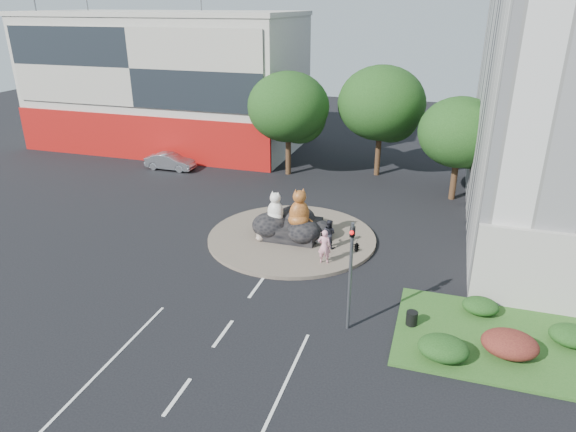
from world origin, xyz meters
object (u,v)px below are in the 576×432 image
at_px(kitten_white, 319,237).
at_px(litter_bin, 412,318).
at_px(cat_white, 275,206).
at_px(kitten_calico, 260,233).
at_px(pedestrian_pink, 324,246).
at_px(parked_car, 170,161).
at_px(cat_tabby, 299,207).
at_px(pedestrian_dark, 329,234).

bearing_deg(kitten_white, litter_bin, -90.22).
relative_size(kitten_white, litter_bin, 1.22).
relative_size(cat_white, kitten_calico, 2.01).
xyz_separation_m(pedestrian_pink, litter_bin, (4.99, -4.33, -0.72)).
xyz_separation_m(kitten_calico, parked_car, (-12.32, 11.29, 0.03)).
distance_m(parked_car, litter_bin, 27.57).
xyz_separation_m(cat_tabby, kitten_white, (1.23, -0.16, -1.65)).
bearing_deg(cat_white, cat_tabby, 3.77).
bearing_deg(kitten_white, cat_tabby, 130.53).
relative_size(cat_white, cat_tabby, 0.83).
bearing_deg(parked_car, litter_bin, -128.57).
distance_m(cat_white, pedestrian_dark, 3.61).
distance_m(kitten_calico, litter_bin, 10.96).
xyz_separation_m(cat_white, kitten_calico, (-0.62, -0.97, -1.37)).
bearing_deg(kitten_calico, pedestrian_pink, -16.44).
bearing_deg(kitten_calico, pedestrian_dark, 8.27).
height_order(kitten_white, parked_car, parked_car).
distance_m(kitten_calico, pedestrian_dark, 4.05).
bearing_deg(pedestrian_pink, parked_car, -47.52).
bearing_deg(pedestrian_dark, pedestrian_pink, 110.26).
bearing_deg(parked_car, pedestrian_dark, -123.90).
relative_size(kitten_calico, pedestrian_pink, 0.49).
height_order(pedestrian_pink, parked_car, pedestrian_pink).
relative_size(kitten_white, pedestrian_pink, 0.40).
bearing_deg(kitten_calico, cat_tabby, 25.16).
height_order(cat_tabby, litter_bin, cat_tabby).
xyz_separation_m(kitten_calico, litter_bin, (9.21, -5.93, -0.23)).
height_order(cat_tabby, pedestrian_pink, cat_tabby).
bearing_deg(kitten_white, pedestrian_pink, -110.86).
bearing_deg(cat_tabby, pedestrian_pink, -81.75).
distance_m(cat_tabby, pedestrian_pink, 3.37).
distance_m(cat_tabby, parked_car, 17.91).
distance_m(cat_white, kitten_calico, 1.79).
bearing_deg(pedestrian_pink, cat_white, -45.04).
bearing_deg(pedestrian_pink, litter_bin, 129.45).
bearing_deg(cat_tabby, kitten_white, -40.34).
bearing_deg(kitten_white, kitten_calico, 149.03).
bearing_deg(kitten_calico, kitten_white, 15.19).
relative_size(pedestrian_dark, parked_car, 0.40).
xyz_separation_m(kitten_white, litter_bin, (5.85, -6.58, -0.15)).
xyz_separation_m(cat_tabby, litter_bin, (7.08, -6.74, -1.80)).
relative_size(cat_tabby, kitten_white, 2.96).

